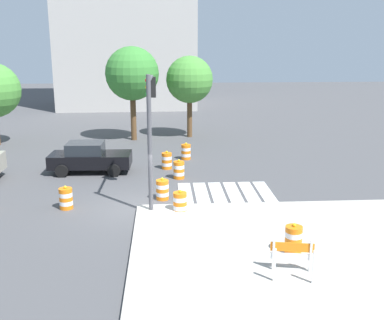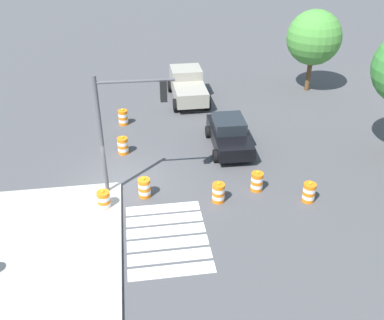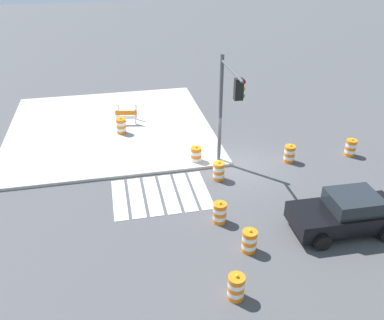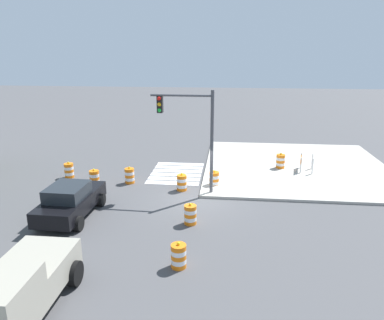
{
  "view_description": "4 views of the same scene",
  "coord_description": "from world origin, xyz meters",
  "px_view_note": "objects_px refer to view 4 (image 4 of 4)",
  "views": [
    {
      "loc": [
        1.15,
        -18.75,
        6.92
      ],
      "look_at": [
        2.44,
        1.87,
        1.59
      ],
      "focal_mm": 43.6,
      "sensor_mm": 36.0,
      "label": 1
    },
    {
      "loc": [
        17.18,
        0.88,
        11.56
      ],
      "look_at": [
        0.69,
        3.29,
        1.5
      ],
      "focal_mm": 40.39,
      "sensor_mm": 36.0,
      "label": 2
    },
    {
      "loc": [
        5.86,
        17.2,
        10.45
      ],
      "look_at": [
        2.44,
        1.35,
        1.38
      ],
      "focal_mm": 37.97,
      "sensor_mm": 36.0,
      "label": 3
    },
    {
      "loc": [
        -17.98,
        -1.5,
        7.57
      ],
      "look_at": [
        2.42,
        0.64,
        1.39
      ],
      "focal_mm": 34.21,
      "sensor_mm": 36.0,
      "label": 4
    }
  ],
  "objects_px": {
    "traffic_barrel_median_near": "(182,183)",
    "construction_barricade": "(303,162)",
    "pickup_truck": "(8,297)",
    "traffic_barrel_crosswalk_end": "(130,176)",
    "traffic_barrel_on_sidewalk": "(280,161)",
    "sports_car": "(70,201)",
    "traffic_barrel_median_far": "(190,215)",
    "traffic_barrel_opposite_curb": "(214,179)",
    "traffic_barrel_lane_center": "(179,256)",
    "traffic_barrel_near_corner": "(94,178)",
    "traffic_barrel_far_curb": "(69,171)",
    "traffic_light_pole": "(190,124)"
  },
  "relations": [
    {
      "from": "traffic_barrel_far_curb",
      "to": "traffic_barrel_lane_center",
      "type": "distance_m",
      "value": 12.07
    },
    {
      "from": "sports_car",
      "to": "traffic_light_pole",
      "type": "distance_m",
      "value": 7.03
    },
    {
      "from": "pickup_truck",
      "to": "traffic_barrel_lane_center",
      "type": "distance_m",
      "value": 5.53
    },
    {
      "from": "pickup_truck",
      "to": "traffic_barrel_median_far",
      "type": "xyz_separation_m",
      "value": [
        6.9,
        -4.37,
        -0.52
      ]
    },
    {
      "from": "traffic_barrel_on_sidewalk",
      "to": "traffic_light_pole",
      "type": "bearing_deg",
      "value": 131.14
    },
    {
      "from": "pickup_truck",
      "to": "construction_barricade",
      "type": "bearing_deg",
      "value": -35.99
    },
    {
      "from": "pickup_truck",
      "to": "traffic_barrel_crosswalk_end",
      "type": "height_order",
      "value": "pickup_truck"
    },
    {
      "from": "traffic_barrel_far_curb",
      "to": "traffic_barrel_opposite_curb",
      "type": "distance_m",
      "value": 9.01
    },
    {
      "from": "traffic_barrel_lane_center",
      "to": "traffic_barrel_on_sidewalk",
      "type": "relative_size",
      "value": 1.0
    },
    {
      "from": "traffic_barrel_crosswalk_end",
      "to": "traffic_barrel_median_near",
      "type": "relative_size",
      "value": 1.0
    },
    {
      "from": "traffic_barrel_median_near",
      "to": "construction_barricade",
      "type": "height_order",
      "value": "construction_barricade"
    },
    {
      "from": "sports_car",
      "to": "traffic_light_pole",
      "type": "relative_size",
      "value": 0.79
    },
    {
      "from": "traffic_barrel_opposite_curb",
      "to": "traffic_barrel_on_sidewalk",
      "type": "bearing_deg",
      "value": -49.52
    },
    {
      "from": "traffic_barrel_near_corner",
      "to": "traffic_light_pole",
      "type": "relative_size",
      "value": 0.19
    },
    {
      "from": "traffic_barrel_opposite_curb",
      "to": "traffic_barrel_on_sidewalk",
      "type": "relative_size",
      "value": 1.0
    },
    {
      "from": "sports_car",
      "to": "traffic_barrel_opposite_curb",
      "type": "bearing_deg",
      "value": -54.69
    },
    {
      "from": "traffic_barrel_far_curb",
      "to": "construction_barricade",
      "type": "distance_m",
      "value": 14.73
    },
    {
      "from": "traffic_barrel_lane_center",
      "to": "traffic_barrel_near_corner",
      "type": "bearing_deg",
      "value": 37.74
    },
    {
      "from": "traffic_barrel_crosswalk_end",
      "to": "traffic_barrel_median_near",
      "type": "distance_m",
      "value": 3.34
    },
    {
      "from": "sports_car",
      "to": "traffic_barrel_far_curb",
      "type": "height_order",
      "value": "sports_car"
    },
    {
      "from": "traffic_barrel_lane_center",
      "to": "traffic_light_pole",
      "type": "xyz_separation_m",
      "value": [
        7.09,
        0.35,
        3.46
      ]
    },
    {
      "from": "traffic_barrel_lane_center",
      "to": "traffic_light_pole",
      "type": "relative_size",
      "value": 0.19
    },
    {
      "from": "sports_car",
      "to": "traffic_barrel_on_sidewalk",
      "type": "bearing_deg",
      "value": -52.59
    },
    {
      "from": "sports_car",
      "to": "traffic_barrel_far_curb",
      "type": "xyz_separation_m",
      "value": [
        5.32,
        2.45,
        -0.36
      ]
    },
    {
      "from": "traffic_barrel_opposite_curb",
      "to": "construction_barricade",
      "type": "height_order",
      "value": "construction_barricade"
    },
    {
      "from": "traffic_barrel_crosswalk_end",
      "to": "traffic_barrel_far_curb",
      "type": "distance_m",
      "value": 4.01
    },
    {
      "from": "pickup_truck",
      "to": "traffic_barrel_median_near",
      "type": "relative_size",
      "value": 5.06
    },
    {
      "from": "sports_car",
      "to": "traffic_barrel_opposite_curb",
      "type": "relative_size",
      "value": 4.26
    },
    {
      "from": "traffic_barrel_median_far",
      "to": "sports_car",
      "type": "bearing_deg",
      "value": 88.4
    },
    {
      "from": "sports_car",
      "to": "traffic_light_pole",
      "type": "height_order",
      "value": "traffic_light_pole"
    },
    {
      "from": "traffic_barrel_median_far",
      "to": "traffic_barrel_opposite_curb",
      "type": "xyz_separation_m",
      "value": [
        4.78,
        -0.85,
        0.0
      ]
    },
    {
      "from": "traffic_barrel_crosswalk_end",
      "to": "traffic_barrel_on_sidewalk",
      "type": "height_order",
      "value": "traffic_barrel_on_sidewalk"
    },
    {
      "from": "sports_car",
      "to": "traffic_barrel_median_near",
      "type": "bearing_deg",
      "value": -50.58
    },
    {
      "from": "traffic_light_pole",
      "to": "traffic_barrel_far_curb",
      "type": "bearing_deg",
      "value": 76.45
    },
    {
      "from": "construction_barricade",
      "to": "traffic_barrel_opposite_curb",
      "type": "bearing_deg",
      "value": 119.55
    },
    {
      "from": "traffic_barrel_near_corner",
      "to": "traffic_light_pole",
      "type": "distance_m",
      "value": 6.69
    },
    {
      "from": "traffic_barrel_crosswalk_end",
      "to": "traffic_barrel_on_sidewalk",
      "type": "xyz_separation_m",
      "value": [
        3.43,
        -9.18,
        0.15
      ]
    },
    {
      "from": "pickup_truck",
      "to": "sports_car",
      "type": "bearing_deg",
      "value": 10.5
    },
    {
      "from": "traffic_barrel_near_corner",
      "to": "traffic_barrel_median_far",
      "type": "bearing_deg",
      "value": -125.35
    },
    {
      "from": "traffic_barrel_median_near",
      "to": "construction_barricade",
      "type": "relative_size",
      "value": 0.75
    },
    {
      "from": "pickup_truck",
      "to": "traffic_barrel_near_corner",
      "type": "distance_m",
      "value": 11.35
    },
    {
      "from": "traffic_barrel_near_corner",
      "to": "traffic_barrel_median_near",
      "type": "bearing_deg",
      "value": -92.74
    },
    {
      "from": "traffic_barrel_near_corner",
      "to": "traffic_barrel_crosswalk_end",
      "type": "xyz_separation_m",
      "value": [
        0.6,
        -1.92,
        0.0
      ]
    },
    {
      "from": "traffic_barrel_on_sidewalk",
      "to": "traffic_barrel_median_far",
      "type": "bearing_deg",
      "value": 148.95
    },
    {
      "from": "sports_car",
      "to": "traffic_barrel_median_near",
      "type": "relative_size",
      "value": 4.26
    },
    {
      "from": "traffic_barrel_crosswalk_end",
      "to": "traffic_barrel_opposite_curb",
      "type": "relative_size",
      "value": 1.0
    },
    {
      "from": "traffic_barrel_median_near",
      "to": "traffic_barrel_far_curb",
      "type": "distance_m",
      "value": 7.34
    },
    {
      "from": "pickup_truck",
      "to": "traffic_barrel_median_far",
      "type": "distance_m",
      "value": 8.18
    },
    {
      "from": "traffic_barrel_opposite_curb",
      "to": "traffic_light_pole",
      "type": "xyz_separation_m",
      "value": [
        -1.17,
        1.25,
        3.46
      ]
    },
    {
      "from": "traffic_barrel_near_corner",
      "to": "pickup_truck",
      "type": "bearing_deg",
      "value": -171.34
    }
  ]
}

